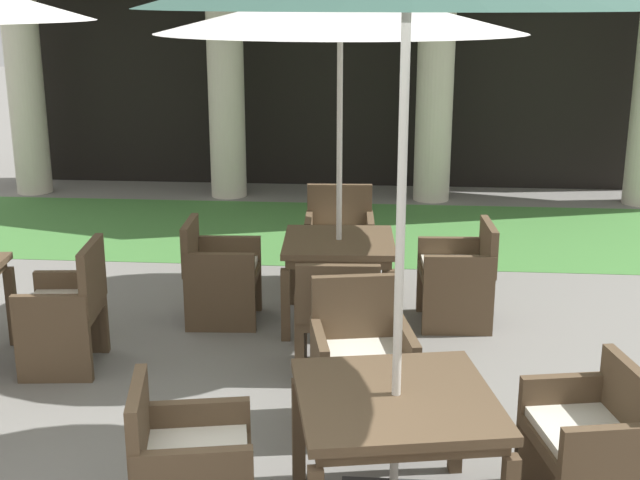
# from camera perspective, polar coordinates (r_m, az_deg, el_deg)

# --- Properties ---
(lawn_strip) EXTENTS (11.24, 2.74, 0.01)m
(lawn_strip) POSITION_cam_1_polar(r_m,az_deg,el_deg) (9.79, -0.11, 0.65)
(lawn_strip) COLOR #47843D
(lawn_strip) RESTS_ON ground
(patio_table_near_foreground) EXTENTS (0.94, 0.94, 0.71)m
(patio_table_near_foreground) POSITION_cam_1_polar(r_m,az_deg,el_deg) (6.88, 1.28, -0.76)
(patio_table_near_foreground) COLOR brown
(patio_table_near_foreground) RESTS_ON ground
(patio_umbrella_near_foreground) EXTENTS (2.83, 2.83, 2.76)m
(patio_umbrella_near_foreground) POSITION_cam_1_polar(r_m,az_deg,el_deg) (6.59, 1.39, 15.18)
(patio_umbrella_near_foreground) COLOR #2D2D2D
(patio_umbrella_near_foreground) RESTS_ON ground
(patio_chair_near_foreground_south) EXTENTS (0.62, 0.54, 0.87)m
(patio_chair_near_foreground_south) POSITION_cam_1_polar(r_m,az_deg,el_deg) (6.01, 1.21, -5.28)
(patio_chair_near_foreground_south) COLOR brown
(patio_chair_near_foreground_south) RESTS_ON ground
(patio_chair_near_foreground_north) EXTENTS (0.66, 0.57, 0.91)m
(patio_chair_near_foreground_north) POSITION_cam_1_polar(r_m,az_deg,el_deg) (7.89, 1.32, 0.03)
(patio_chair_near_foreground_north) COLOR brown
(patio_chair_near_foreground_north) RESTS_ON ground
(patio_chair_near_foreground_east) EXTENTS (0.60, 0.63, 0.86)m
(patio_chair_near_foreground_east) POSITION_cam_1_polar(r_m,az_deg,el_deg) (7.01, 9.39, -2.37)
(patio_chair_near_foreground_east) COLOR brown
(patio_chair_near_foreground_east) RESTS_ON ground
(patio_chair_near_foreground_west) EXTENTS (0.61, 0.59, 0.86)m
(patio_chair_near_foreground_west) POSITION_cam_1_polar(r_m,az_deg,el_deg) (7.02, -6.84, -2.32)
(patio_chair_near_foreground_west) COLOR brown
(patio_chair_near_foreground_west) RESTS_ON ground
(patio_table_mid_right) EXTENTS (1.13, 1.13, 0.72)m
(patio_table_mid_right) POSITION_cam_1_polar(r_m,az_deg,el_deg) (4.27, 5.14, -11.49)
(patio_table_mid_right) COLOR brown
(patio_table_mid_right) RESTS_ON ground
(patio_chair_mid_right_west) EXTENTS (0.66, 0.65, 0.83)m
(patio_chair_mid_right_west) POSITION_cam_1_polar(r_m,az_deg,el_deg) (4.32, -8.93, -14.93)
(patio_chair_mid_right_west) COLOR brown
(patio_chair_mid_right_west) RESTS_ON ground
(patio_chair_mid_right_north) EXTENTS (0.70, 0.68, 0.92)m
(patio_chair_mid_right_north) POSITION_cam_1_polar(r_m,az_deg,el_deg) (5.28, 2.86, -8.36)
(patio_chair_mid_right_north) COLOR brown
(patio_chair_mid_right_north) RESTS_ON ground
(patio_chair_mid_right_east) EXTENTS (0.62, 0.72, 0.81)m
(patio_chair_mid_right_east) POSITION_cam_1_polar(r_m,az_deg,el_deg) (4.68, 17.83, -12.89)
(patio_chair_mid_right_east) COLOR brown
(patio_chair_mid_right_east) RESTS_ON ground
(patio_chair_far_back_east) EXTENTS (0.59, 0.64, 0.94)m
(patio_chair_far_back_east) POSITION_cam_1_polar(r_m,az_deg,el_deg) (6.36, -16.74, -4.67)
(patio_chair_far_back_east) COLOR brown
(patio_chair_far_back_east) RESTS_ON ground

